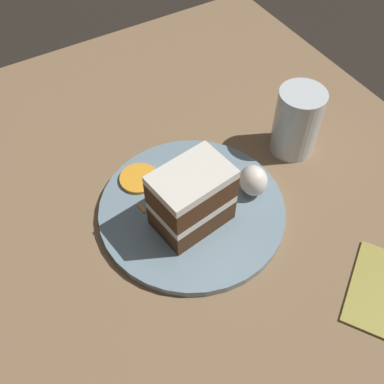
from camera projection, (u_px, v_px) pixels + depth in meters
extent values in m
plane|color=black|center=(182.00, 219.00, 0.69)|extent=(6.00, 6.00, 0.00)
cube|color=#846647|center=(182.00, 215.00, 0.68)|extent=(0.97, 0.89, 0.02)
cylinder|color=gray|center=(192.00, 210.00, 0.66)|extent=(0.27, 0.27, 0.01)
cube|color=#4C2D19|center=(192.00, 212.00, 0.63)|extent=(0.08, 0.11, 0.04)
cube|color=white|center=(192.00, 201.00, 0.61)|extent=(0.08, 0.11, 0.01)
cube|color=#4C2D19|center=(192.00, 189.00, 0.59)|extent=(0.08, 0.11, 0.04)
cube|color=white|center=(192.00, 177.00, 0.57)|extent=(0.08, 0.11, 0.01)
ellipsoid|color=white|center=(253.00, 180.00, 0.66)|extent=(0.04, 0.04, 0.05)
cylinder|color=orange|center=(139.00, 178.00, 0.69)|extent=(0.06, 0.06, 0.01)
cube|color=orange|center=(157.00, 188.00, 0.68)|extent=(0.01, 0.01, 0.00)
cube|color=orange|center=(246.00, 175.00, 0.70)|extent=(0.01, 0.01, 0.00)
cube|color=orange|center=(141.00, 208.00, 0.66)|extent=(0.02, 0.01, 0.00)
cube|color=orange|center=(205.00, 171.00, 0.70)|extent=(0.01, 0.02, 0.00)
cylinder|color=silver|center=(297.00, 122.00, 0.71)|extent=(0.07, 0.07, 0.11)
cylinder|color=silver|center=(293.00, 138.00, 0.74)|extent=(0.06, 0.06, 0.04)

